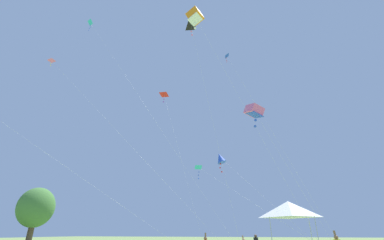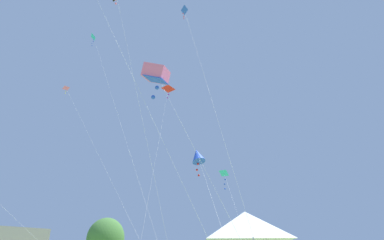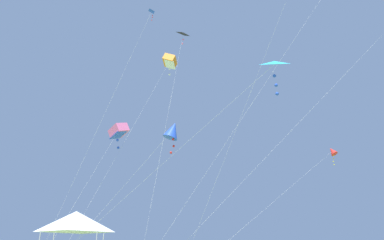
% 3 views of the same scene
% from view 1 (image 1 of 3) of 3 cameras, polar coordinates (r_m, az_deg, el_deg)
% --- Properties ---
extents(tree_far_centre, '(5.67, 5.10, 8.55)m').
position_cam_1_polar(tree_far_centre, '(48.68, -31.34, -16.29)').
color(tree_far_centre, brown).
rests_on(tree_far_centre, ground).
extents(festival_tent, '(3.35, 3.35, 4.21)m').
position_cam_1_polar(festival_tent, '(22.30, 20.71, -18.07)').
color(festival_tent, '#B7B7BC').
rests_on(festival_tent, ground).
extents(kite_blue_diamond_0, '(5.55, 8.61, 9.32)m').
position_cam_1_polar(kite_blue_diamond_0, '(25.73, 6.34, -8.43)').
color(kite_blue_diamond_0, silver).
rests_on(kite_blue_diamond_0, ground).
extents(kite_orange_box_1, '(5.42, 8.23, 18.86)m').
position_cam_1_polar(kite_orange_box_1, '(22.70, 0.71, 21.98)').
color(kite_orange_box_1, silver).
rests_on(kite_orange_box_1, ground).
extents(kite_pink_box_3, '(2.93, 5.47, 11.15)m').
position_cam_1_polar(kite_pink_box_3, '(20.25, 13.63, 1.93)').
color(kite_pink_box_3, silver).
rests_on(kite_pink_box_3, ground).
extents(kite_black_delta_4, '(4.62, 3.54, 20.08)m').
position_cam_1_polar(kite_black_delta_4, '(25.50, -0.14, 19.92)').
color(kite_black_delta_4, silver).
rests_on(kite_black_delta_4, ground).
extents(kite_blue_delta_5, '(2.42, 7.32, 19.04)m').
position_cam_1_polar(kite_blue_delta_5, '(27.23, 8.26, 12.98)').
color(kite_blue_delta_5, silver).
rests_on(kite_blue_delta_5, ground).
extents(kite_cyan_delta_6, '(0.83, 19.17, 28.57)m').
position_cam_1_polar(kite_cyan_delta_6, '(39.28, -21.28, 18.94)').
color(kite_cyan_delta_6, silver).
rests_on(kite_cyan_delta_6, ground).
extents(kite_pink_delta_7, '(1.16, 22.55, 22.33)m').
position_cam_1_polar(kite_pink_delta_7, '(37.59, -28.35, 11.05)').
color(kite_pink_delta_7, silver).
rests_on(kite_pink_delta_7, ground).
extents(kite_cyan_delta_8, '(12.51, 13.17, 9.98)m').
position_cam_1_polar(kite_cyan_delta_8, '(33.34, 1.54, -10.60)').
color(kite_cyan_delta_8, silver).
rests_on(kite_cyan_delta_8, ground).
extents(kite_red_delta_9, '(7.69, 7.67, 18.90)m').
position_cam_1_polar(kite_red_delta_9, '(34.00, -6.21, 5.52)').
color(kite_red_delta_9, silver).
rests_on(kite_red_delta_9, ground).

